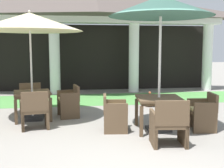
{
  "coord_description": "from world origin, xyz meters",
  "views": [
    {
      "loc": [
        -0.96,
        -4.39,
        1.81
      ],
      "look_at": [
        0.11,
        3.2,
        0.85
      ],
      "focal_mm": 46.79,
      "sensor_mm": 36.0,
      "label": 1
    }
  ],
  "objects_px": {
    "patio_umbrella_near_foreground": "(161,7)",
    "patio_chair_near_foreground_west": "(114,113)",
    "terracotta_urn": "(150,100)",
    "patio_chair_near_foreground_east": "(203,112)",
    "patio_table_near_foreground": "(159,102)",
    "patio_chair_mid_left_east": "(69,101)",
    "patio_chair_mid_left_south": "(35,111)",
    "patio_umbrella_mid_left": "(30,23)",
    "patio_chair_near_foreground_south": "(169,124)",
    "patio_chair_mid_left_north": "(31,98)",
    "patio_table_mid_left": "(32,95)"
  },
  "relations": [
    {
      "from": "patio_umbrella_near_foreground",
      "to": "terracotta_urn",
      "type": "distance_m",
      "value": 3.59
    },
    {
      "from": "patio_chair_near_foreground_west",
      "to": "patio_table_mid_left",
      "type": "xyz_separation_m",
      "value": [
        -1.89,
        1.32,
        0.22
      ]
    },
    {
      "from": "patio_table_near_foreground",
      "to": "patio_umbrella_near_foreground",
      "type": "xyz_separation_m",
      "value": [
        -0.0,
        -0.0,
        2.01
      ]
    },
    {
      "from": "patio_umbrella_mid_left",
      "to": "patio_chair_mid_left_south",
      "type": "bearing_deg",
      "value": -79.89
    },
    {
      "from": "patio_chair_near_foreground_east",
      "to": "terracotta_urn",
      "type": "height_order",
      "value": "patio_chair_near_foreground_east"
    },
    {
      "from": "patio_chair_mid_left_south",
      "to": "patio_chair_near_foreground_east",
      "type": "bearing_deg",
      "value": -19.48
    },
    {
      "from": "patio_table_near_foreground",
      "to": "patio_umbrella_mid_left",
      "type": "relative_size",
      "value": 0.38
    },
    {
      "from": "patio_chair_near_foreground_south",
      "to": "patio_chair_mid_left_east",
      "type": "bearing_deg",
      "value": 131.69
    },
    {
      "from": "patio_chair_near_foreground_west",
      "to": "patio_umbrella_near_foreground",
      "type": "bearing_deg",
      "value": 90.0
    },
    {
      "from": "patio_chair_near_foreground_south",
      "to": "patio_table_near_foreground",
      "type": "bearing_deg",
      "value": 90.0
    },
    {
      "from": "patio_chair_near_foreground_east",
      "to": "terracotta_urn",
      "type": "xyz_separation_m",
      "value": [
        -0.47,
        2.68,
        -0.2
      ]
    },
    {
      "from": "patio_table_near_foreground",
      "to": "patio_chair_near_foreground_south",
      "type": "height_order",
      "value": "patio_chair_near_foreground_south"
    },
    {
      "from": "patio_chair_near_foreground_west",
      "to": "patio_chair_near_foreground_east",
      "type": "xyz_separation_m",
      "value": [
        1.95,
        -0.21,
        0.01
      ]
    },
    {
      "from": "patio_chair_near_foreground_east",
      "to": "patio_chair_mid_left_east",
      "type": "xyz_separation_m",
      "value": [
        -2.91,
        1.7,
        0.01
      ]
    },
    {
      "from": "patio_chair_near_foreground_south",
      "to": "terracotta_urn",
      "type": "height_order",
      "value": "patio_chair_near_foreground_south"
    },
    {
      "from": "patio_chair_near_foreground_west",
      "to": "patio_umbrella_mid_left",
      "type": "distance_m",
      "value": 3.07
    },
    {
      "from": "patio_chair_near_foreground_south",
      "to": "patio_umbrella_mid_left",
      "type": "relative_size",
      "value": 0.33
    },
    {
      "from": "patio_chair_mid_left_north",
      "to": "patio_chair_mid_left_east",
      "type": "bearing_deg",
      "value": 135.0
    },
    {
      "from": "patio_table_near_foreground",
      "to": "patio_umbrella_near_foreground",
      "type": "bearing_deg",
      "value": -146.31
    },
    {
      "from": "patio_umbrella_near_foreground",
      "to": "patio_table_mid_left",
      "type": "xyz_separation_m",
      "value": [
        -2.86,
        1.42,
        -2.04
      ]
    },
    {
      "from": "patio_chair_near_foreground_east",
      "to": "patio_chair_mid_left_south",
      "type": "height_order",
      "value": "patio_chair_mid_left_south"
    },
    {
      "from": "patio_umbrella_near_foreground",
      "to": "patio_chair_mid_left_north",
      "type": "relative_size",
      "value": 3.68
    },
    {
      "from": "patio_chair_mid_left_east",
      "to": "patio_umbrella_mid_left",
      "type": "bearing_deg",
      "value": 90.0
    },
    {
      "from": "patio_chair_mid_left_south",
      "to": "patio_umbrella_near_foreground",
      "type": "bearing_deg",
      "value": -20.6
    },
    {
      "from": "patio_umbrella_near_foreground",
      "to": "patio_umbrella_mid_left",
      "type": "bearing_deg",
      "value": 153.54
    },
    {
      "from": "patio_chair_mid_left_south",
      "to": "terracotta_urn",
      "type": "bearing_deg",
      "value": 22.79
    },
    {
      "from": "patio_table_near_foreground",
      "to": "patio_chair_near_foreground_east",
      "type": "xyz_separation_m",
      "value": [
        0.97,
        -0.11,
        -0.24
      ]
    },
    {
      "from": "patio_chair_near_foreground_south",
      "to": "patio_chair_mid_left_east",
      "type": "relative_size",
      "value": 1.08
    },
    {
      "from": "patio_chair_near_foreground_south",
      "to": "patio_chair_near_foreground_west",
      "type": "relative_size",
      "value": 1.12
    },
    {
      "from": "patio_table_near_foreground",
      "to": "patio_chair_near_foreground_east",
      "type": "distance_m",
      "value": 1.01
    },
    {
      "from": "patio_table_near_foreground",
      "to": "terracotta_urn",
      "type": "relative_size",
      "value": 2.18
    },
    {
      "from": "patio_chair_near_foreground_west",
      "to": "patio_chair_mid_left_south",
      "type": "relative_size",
      "value": 0.91
    },
    {
      "from": "terracotta_urn",
      "to": "patio_chair_mid_left_east",
      "type": "bearing_deg",
      "value": -158.1
    },
    {
      "from": "patio_chair_mid_left_east",
      "to": "patio_chair_mid_left_north",
      "type": "bearing_deg",
      "value": 45.0
    },
    {
      "from": "patio_table_near_foreground",
      "to": "patio_chair_mid_left_east",
      "type": "distance_m",
      "value": 2.52
    },
    {
      "from": "patio_chair_near_foreground_east",
      "to": "patio_chair_near_foreground_west",
      "type": "bearing_deg",
      "value": 90.0
    },
    {
      "from": "patio_table_near_foreground",
      "to": "patio_chair_near_foreground_west",
      "type": "bearing_deg",
      "value": 173.77
    },
    {
      "from": "patio_umbrella_near_foreground",
      "to": "patio_umbrella_mid_left",
      "type": "height_order",
      "value": "patio_umbrella_near_foreground"
    },
    {
      "from": "patio_chair_near_foreground_south",
      "to": "patio_chair_mid_left_east",
      "type": "height_order",
      "value": "patio_chair_near_foreground_south"
    },
    {
      "from": "patio_umbrella_near_foreground",
      "to": "patio_chair_near_foreground_west",
      "type": "bearing_deg",
      "value": 173.77
    },
    {
      "from": "patio_chair_near_foreground_south",
      "to": "terracotta_urn",
      "type": "distance_m",
      "value": 3.62
    },
    {
      "from": "patio_umbrella_mid_left",
      "to": "patio_chair_mid_left_south",
      "type": "distance_m",
      "value": 2.21
    },
    {
      "from": "patio_chair_near_foreground_east",
      "to": "patio_chair_mid_left_east",
      "type": "bearing_deg",
      "value": 66.04
    },
    {
      "from": "patio_table_near_foreground",
      "to": "terracotta_urn",
      "type": "height_order",
      "value": "patio_table_near_foreground"
    },
    {
      "from": "patio_chair_near_foreground_west",
      "to": "patio_chair_mid_left_south",
      "type": "distance_m",
      "value": 1.77
    },
    {
      "from": "patio_table_mid_left",
      "to": "patio_chair_mid_left_north",
      "type": "height_order",
      "value": "patio_chair_mid_left_north"
    },
    {
      "from": "patio_table_near_foreground",
      "to": "patio_chair_mid_left_north",
      "type": "bearing_deg",
      "value": 142.21
    },
    {
      "from": "patio_table_mid_left",
      "to": "patio_umbrella_mid_left",
      "type": "relative_size",
      "value": 0.38
    },
    {
      "from": "patio_chair_near_foreground_south",
      "to": "patio_table_mid_left",
      "type": "relative_size",
      "value": 0.87
    },
    {
      "from": "patio_umbrella_near_foreground",
      "to": "patio_chair_near_foreground_west",
      "type": "relative_size",
      "value": 3.71
    }
  ]
}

